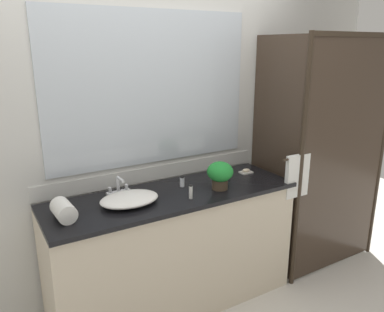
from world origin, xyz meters
The scene contains 12 objects.
ground_plane centered at (0.00, 0.00, 0.00)m, with size 8.00×8.00×0.00m, color silver.
wall_back_with_mirror centered at (0.00, 0.34, 1.31)m, with size 4.40×0.06×2.60m.
vanity_cabinet centered at (0.00, 0.01, 0.45)m, with size 1.80×0.58×0.90m.
shower_enclosure centered at (1.27, -0.19, 1.02)m, with size 1.20×0.59×2.00m.
sink_basin centered at (-0.34, -0.01, 0.93)m, with size 0.39×0.29×0.06m, color white.
faucet centered at (-0.34, 0.18, 0.94)m, with size 0.17×0.13×0.13m.
potted_plant centered at (0.33, -0.10, 1.02)m, with size 0.19×0.19×0.20m.
soap_dish centered at (0.71, 0.09, 0.91)m, with size 0.10×0.07×0.04m.
amenity_bottle_shampoo centered at (0.53, 0.07, 0.94)m, with size 0.03×0.03×0.09m.
amenity_bottle_body_wash centered at (0.12, 0.09, 0.94)m, with size 0.03×0.03×0.08m.
amenity_bottle_conditioner centered at (0.05, -0.14, 0.95)m, with size 0.02×0.02×0.10m.
rolled_towel_near_edge centered at (-0.76, -0.04, 0.96)m, with size 0.12×0.12×0.19m, color white.
Camera 1 is at (-1.17, -2.22, 1.90)m, focal length 35.75 mm.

